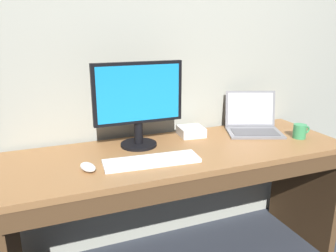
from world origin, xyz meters
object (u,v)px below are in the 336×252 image
at_px(external_monitor, 138,100).
at_px(computer_mouse, 88,167).
at_px(wired_keyboard, 152,161).
at_px(laptop_space_gray, 253,124).
at_px(coffee_mug, 300,131).
at_px(external_drive_box, 191,131).

distance_m(external_monitor, computer_mouse, 0.46).
xyz_separation_m(wired_keyboard, computer_mouse, (-0.30, 0.02, 0.01)).
height_order(laptop_space_gray, coffee_mug, laptop_space_gray).
distance_m(laptop_space_gray, coffee_mug, 0.28).
relative_size(laptop_space_gray, wired_keyboard, 0.84).
distance_m(computer_mouse, coffee_mug, 1.24).
xyz_separation_m(wired_keyboard, coffee_mug, (0.94, 0.03, 0.03)).
bearing_deg(coffee_mug, external_monitor, 167.30).
height_order(computer_mouse, external_drive_box, external_drive_box).
bearing_deg(wired_keyboard, external_monitor, 87.12).
relative_size(laptop_space_gray, external_drive_box, 2.76).
height_order(wired_keyboard, computer_mouse, computer_mouse).
bearing_deg(computer_mouse, external_drive_box, 6.99).
relative_size(external_monitor, computer_mouse, 4.51).
height_order(external_monitor, wired_keyboard, external_monitor).
xyz_separation_m(laptop_space_gray, computer_mouse, (-1.06, -0.23, -0.03)).
xyz_separation_m(wired_keyboard, external_drive_box, (0.36, 0.31, 0.02)).
relative_size(laptop_space_gray, computer_mouse, 3.73).
bearing_deg(laptop_space_gray, external_drive_box, 170.62).
distance_m(external_monitor, wired_keyboard, 0.35).
relative_size(wired_keyboard, external_drive_box, 3.27).
bearing_deg(external_monitor, wired_keyboard, -92.88).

